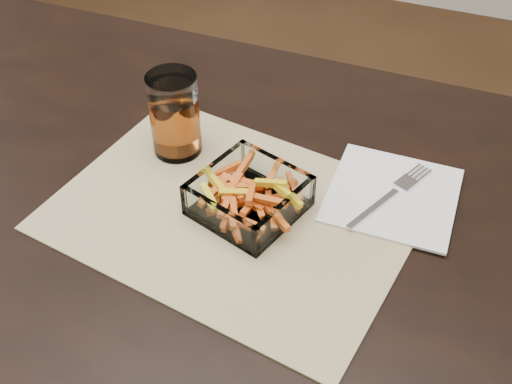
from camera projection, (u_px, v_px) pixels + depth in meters
dining_table at (189, 267)px, 0.89m from camera, size 1.60×0.90×0.75m
placemat at (233, 213)px, 0.84m from camera, size 0.50×0.40×0.00m
glass_bowl at (249, 198)px, 0.83m from camera, size 0.15×0.15×0.05m
tumbler at (175, 117)px, 0.89m from camera, size 0.07×0.07×0.12m
napkin at (393, 195)px, 0.86m from camera, size 0.17×0.17×0.00m
fork at (392, 194)px, 0.85m from camera, size 0.08×0.16×0.00m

